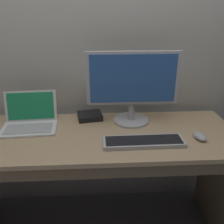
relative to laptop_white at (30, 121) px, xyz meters
The scene contains 6 objects.
desk 0.52m from the laptop_white, 16.82° to the right, with size 1.69×0.60×0.78m.
laptop_white is the anchor object (origin of this frame).
external_monitor 0.68m from the laptop_white, ahead, with size 0.57×0.23×0.46m.
wired_keyboard 0.72m from the laptop_white, 19.90° to the right, with size 0.45×0.13×0.03m.
computer_mouse 1.03m from the laptop_white, 11.80° to the right, with size 0.06×0.10×0.04m, color #B7B7BC.
external_drive_box 0.39m from the laptop_white, 16.08° to the left, with size 0.16×0.14×0.03m, color black.
Camera 1 is at (0.02, -1.29, 1.48)m, focal length 39.37 mm.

